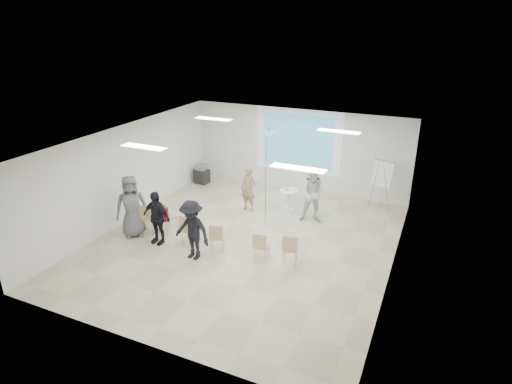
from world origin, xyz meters
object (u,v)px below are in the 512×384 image
at_px(chair_center, 217,236).
at_px(audience_left, 156,214).
at_px(audience_outer, 131,203).
at_px(player_left, 248,186).
at_px(player_right, 314,191).
at_px(chair_left_mid, 165,215).
at_px(pedestal_table, 289,199).
at_px(chair_right_inner, 261,245).
at_px(chair_left_inner, 188,228).
at_px(chair_far_left, 148,216).
at_px(chair_right_far, 290,247).
at_px(laptop, 191,228).
at_px(flipchart_easel, 383,174).
at_px(audience_mid, 192,226).
at_px(av_cart, 202,174).

relative_size(chair_center, audience_left, 0.46).
bearing_deg(chair_center, audience_outer, 162.52).
height_order(player_left, player_right, player_right).
distance_m(player_left, chair_left_mid, 2.95).
height_order(pedestal_table, chair_right_inner, chair_right_inner).
bearing_deg(pedestal_table, chair_left_inner, -116.96).
distance_m(chair_far_left, chair_left_mid, 0.51).
relative_size(chair_left_mid, chair_right_far, 1.20).
bearing_deg(chair_left_inner, audience_left, -158.18).
distance_m(chair_center, chair_right_far, 2.04).
relative_size(chair_right_inner, laptop, 2.41).
distance_m(chair_right_inner, audience_left, 3.08).
distance_m(chair_right_far, flipchart_easel, 4.66).
height_order(chair_left_inner, chair_right_far, chair_left_inner).
distance_m(chair_far_left, flipchart_easel, 7.44).
height_order(chair_left_mid, laptop, chair_left_mid).
relative_size(player_left, audience_outer, 0.82).
height_order(laptop, audience_mid, audience_mid).
height_order(chair_center, audience_left, audience_left).
relative_size(player_left, player_right, 0.83).
bearing_deg(chair_center, player_left, 76.84).
height_order(chair_far_left, laptop, chair_far_left).
relative_size(chair_left_mid, av_cart, 1.30).
bearing_deg(av_cart, player_left, -22.98).
bearing_deg(audience_mid, chair_center, 61.98).
distance_m(pedestal_table, player_left, 1.40).
height_order(pedestal_table, chair_far_left, chair_far_left).
bearing_deg(chair_left_inner, chair_left_mid, 169.42).
height_order(audience_mid, audience_outer, audience_outer).
xyz_separation_m(chair_far_left, audience_left, (0.61, -0.36, 0.35)).
distance_m(audience_outer, av_cart, 4.60).
bearing_deg(audience_left, chair_right_inner, 9.66).
bearing_deg(flipchart_easel, av_cart, -162.21).
bearing_deg(player_right, player_left, 167.18).
distance_m(chair_center, av_cart, 5.36).
relative_size(pedestal_table, laptop, 2.18).
height_order(audience_outer, av_cart, audience_outer).
distance_m(laptop, audience_outer, 1.90).
bearing_deg(player_left, chair_left_inner, -90.21).
relative_size(chair_right_far, audience_left, 0.47).
bearing_deg(player_right, chair_center, -136.42).
xyz_separation_m(chair_left_inner, audience_left, (-0.89, -0.22, 0.36)).
height_order(chair_far_left, audience_outer, audience_outer).
bearing_deg(pedestal_table, av_cart, 165.53).
relative_size(chair_center, chair_right_inner, 1.02).
bearing_deg(flipchart_easel, player_right, -120.46).
bearing_deg(chair_left_mid, audience_left, -58.71).
distance_m(chair_right_far, audience_mid, 2.59).
distance_m(pedestal_table, player_right, 1.27).
bearing_deg(pedestal_table, chair_left_mid, -132.03).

